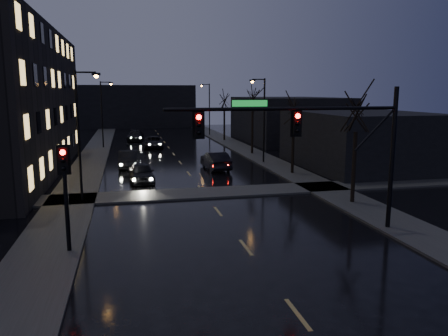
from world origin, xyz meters
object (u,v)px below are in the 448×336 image
oncoming_car_a (141,173)px  oncoming_car_d (135,136)px  oncoming_car_c (154,142)px  lead_car (216,161)px  oncoming_car_b (128,160)px

oncoming_car_a → oncoming_car_d: bearing=87.4°
oncoming_car_c → lead_car: size_ratio=1.05×
oncoming_car_b → lead_car: 7.98m
oncoming_car_b → oncoming_car_d: bearing=88.4°
oncoming_car_c → lead_car: lead_car is taller
oncoming_car_a → oncoming_car_b: size_ratio=0.97×
oncoming_car_b → oncoming_car_d: oncoming_car_b is taller
oncoming_car_b → oncoming_car_c: oncoming_car_b is taller
oncoming_car_b → oncoming_car_d: size_ratio=0.89×
lead_car → oncoming_car_d: bearing=-79.9°
oncoming_car_a → oncoming_car_c: 20.99m
oncoming_car_c → lead_car: bearing=-71.6°
oncoming_car_c → oncoming_car_d: bearing=107.6°
oncoming_car_c → lead_car: (4.39, -16.69, 0.09)m
oncoming_car_a → oncoming_car_d: 29.02m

